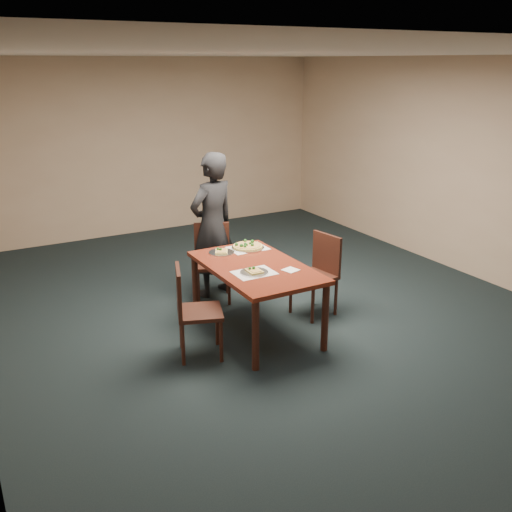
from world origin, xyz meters
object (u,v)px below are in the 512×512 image
slice_plate_near (254,272)px  slice_plate_far (221,252)px  chair_left (191,307)px  diner (213,225)px  chair_right (319,270)px  pizza_pan (248,246)px  chair_far (212,257)px  dining_table (256,274)px

slice_plate_near → slice_plate_far: 0.72m
chair_left → slice_plate_far: bearing=-24.5°
diner → slice_plate_near: 1.38m
chair_right → slice_plate_far: bearing=-122.7°
diner → slice_plate_near: size_ratio=6.24×
pizza_pan → chair_right: bearing=-32.9°
chair_left → slice_plate_far: 0.97m
diner → pizza_pan: 0.67m
chair_far → pizza_pan: 0.63m
dining_table → chair_right: chair_right is taller
diner → slice_plate_near: (-0.19, -1.36, -0.11)m
diner → slice_plate_far: diner is taller
dining_table → pizza_pan: pizza_pan is taller
chair_left → slice_plate_near: size_ratio=3.25×
chair_right → pizza_pan: (-0.67, 0.44, 0.26)m
chair_right → diner: size_ratio=0.52×
pizza_pan → slice_plate_far: pizza_pan is taller
diner → pizza_pan: size_ratio=4.79×
slice_plate_near → slice_plate_far: bearing=91.0°
dining_table → chair_far: bearing=89.9°
chair_right → diner: (-0.80, 1.09, 0.36)m
dining_table → pizza_pan: bearing=70.3°
chair_far → slice_plate_far: bearing=-81.2°
chair_right → slice_plate_near: bearing=-83.4°
slice_plate_far → dining_table: bearing=-75.6°
chair_left → dining_table: bearing=-60.0°
slice_plate_near → dining_table: bearing=56.0°
dining_table → slice_plate_far: size_ratio=5.36×
chair_far → chair_left: bearing=-99.8°
diner → slice_plate_far: (-0.20, -0.65, -0.11)m
chair_left → pizza_pan: 1.22m
chair_right → pizza_pan: chair_right is taller
dining_table → diner: size_ratio=0.86×
diner → chair_right: bearing=109.8°
slice_plate_near → chair_far: bearing=84.3°
chair_far → slice_plate_near: size_ratio=3.25×
chair_far → diner: (0.06, 0.11, 0.36)m
dining_table → pizza_pan: size_ratio=4.11×
slice_plate_far → pizza_pan: bearing=-0.0°
dining_table → pizza_pan: (0.19, 0.53, 0.12)m
chair_right → diner: bearing=-152.7°
dining_table → slice_plate_near: (-0.12, -0.18, 0.11)m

